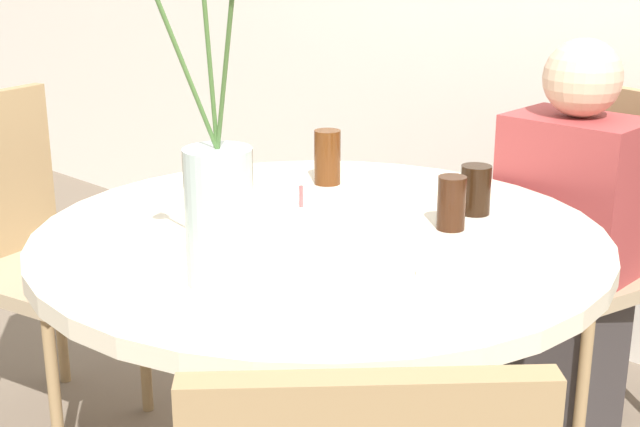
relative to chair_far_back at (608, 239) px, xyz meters
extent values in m
cylinder|color=beige|center=(-0.24, -0.91, 0.17)|extent=(1.24, 1.24, 0.04)
cylinder|color=silver|center=(-0.24, -0.91, -0.17)|extent=(0.10, 0.10, 0.66)
cube|color=#9E896B|center=(-0.02, -0.08, -0.08)|extent=(0.49, 0.49, 0.04)
cube|color=#997A51|center=(0.03, 0.10, 0.17)|extent=(0.38, 0.13, 0.46)
cylinder|color=#997A51|center=(-0.23, -0.20, -0.32)|extent=(0.03, 0.03, 0.43)
cylinder|color=#997A51|center=(0.10, -0.28, -0.32)|extent=(0.03, 0.03, 0.43)
cylinder|color=#997A51|center=(-0.14, 0.13, -0.32)|extent=(0.03, 0.03, 0.43)
cube|color=#9E896B|center=(-1.08, -1.09, -0.08)|extent=(0.47, 0.47, 0.04)
cylinder|color=#997A51|center=(-0.88, -1.22, -0.32)|extent=(0.03, 0.03, 0.43)
cylinder|color=#997A51|center=(-0.95, -0.89, -0.32)|extent=(0.03, 0.03, 0.43)
cylinder|color=#997A51|center=(-1.28, -0.96, -0.32)|extent=(0.03, 0.03, 0.43)
cylinder|color=white|center=(-0.19, -1.01, 0.24)|extent=(0.25, 0.25, 0.09)
cylinder|color=#E54C4C|center=(-0.19, -1.01, 0.30)|extent=(0.01, 0.01, 0.04)
cylinder|color=#B2C6C1|center=(-0.17, -1.25, 0.32)|extent=(0.13, 0.13, 0.25)
cylinder|color=#4C7538|center=(-0.10, -1.28, 0.63)|extent=(0.15, 0.07, 0.37)
cylinder|color=#4C7538|center=(-0.18, -1.31, 0.61)|extent=(0.03, 0.13, 0.33)
cylinder|color=#4C7538|center=(-0.15, -1.28, 0.64)|extent=(0.05, 0.07, 0.39)
cylinder|color=white|center=(0.14, -0.92, 0.20)|extent=(0.18, 0.18, 0.01)
cylinder|color=#51280F|center=(-0.48, -0.62, 0.26)|extent=(0.07, 0.07, 0.14)
cylinder|color=#33190C|center=(-0.04, -0.71, 0.25)|extent=(0.06, 0.06, 0.12)
cylinder|color=black|center=(-0.07, -0.58, 0.25)|extent=(0.07, 0.07, 0.11)
cube|color=#383333|center=(-0.04, -0.15, -0.30)|extent=(0.31, 0.24, 0.47)
cube|color=#993838|center=(-0.04, -0.15, 0.15)|extent=(0.34, 0.24, 0.42)
sphere|color=#D1A889|center=(-0.04, -0.15, 0.46)|extent=(0.20, 0.20, 0.20)
camera|label=1|loc=(1.01, -2.24, 0.81)|focal=50.00mm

